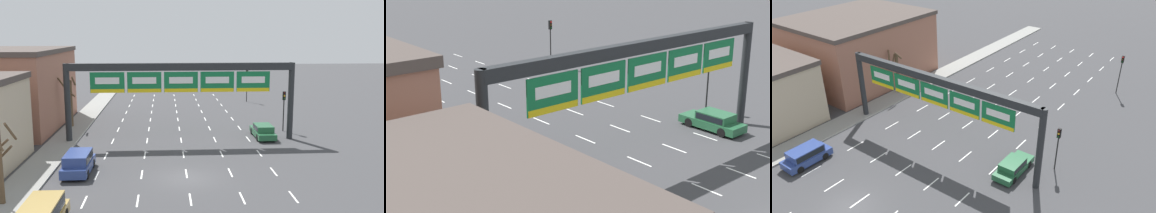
# 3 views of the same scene
# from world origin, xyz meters

# --- Properties ---
(ground_plane) EXTENTS (220.00, 220.00, 0.00)m
(ground_plane) POSITION_xyz_m (0.00, 0.00, 0.00)
(ground_plane) COLOR #3D3D3F
(sidewalk_left) EXTENTS (2.80, 110.00, 0.15)m
(sidewalk_left) POSITION_xyz_m (-11.30, 0.00, 0.07)
(sidewalk_left) COLOR gray
(sidewalk_left) RESTS_ON ground_plane
(lane_dashes) EXTENTS (13.32, 67.00, 0.01)m
(lane_dashes) POSITION_xyz_m (0.00, 13.50, 0.00)
(lane_dashes) COLOR white
(lane_dashes) RESTS_ON ground_plane
(sign_gantry) EXTENTS (21.97, 0.70, 7.50)m
(sign_gantry) POSITION_xyz_m (-0.00, 10.92, 5.91)
(sign_gantry) COLOR #232628
(sign_gantry) RESTS_ON ground_plane
(car_green) EXTENTS (1.80, 4.66, 1.34)m
(car_green) POSITION_xyz_m (8.18, 11.50, 0.72)
(car_green) COLOR #235B38
(car_green) RESTS_ON ground_plane
(suv_blue) EXTENTS (1.90, 4.33, 1.60)m
(suv_blue) POSITION_xyz_m (-8.01, 1.61, 0.89)
(suv_blue) COLOR navy
(suv_blue) RESTS_ON ground_plane
(traffic_light_near_gantry) EXTENTS (0.30, 0.35, 5.04)m
(traffic_light_near_gantry) POSITION_xyz_m (10.79, 33.69, 3.58)
(traffic_light_near_gantry) COLOR black
(traffic_light_near_gantry) RESTS_ON ground_plane
(traffic_light_mid_block) EXTENTS (0.30, 0.35, 4.25)m
(traffic_light_mid_block) POSITION_xyz_m (10.96, 14.18, 3.05)
(traffic_light_mid_block) COLOR black
(traffic_light_mid_block) RESTS_ON ground_plane
(tree_bare_closest) EXTENTS (2.00, 1.75, 5.54)m
(tree_bare_closest) POSITION_xyz_m (-11.86, 17.35, 3.07)
(tree_bare_closest) COLOR brown
(tree_bare_closest) RESTS_ON sidewalk_left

